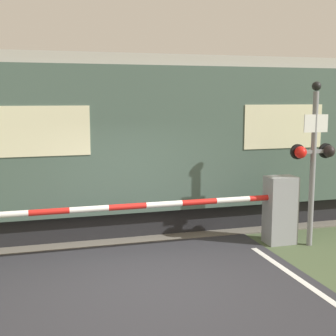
% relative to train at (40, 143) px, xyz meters
% --- Properties ---
extents(ground_plane, '(80.00, 80.00, 0.00)m').
position_rel_train_xyz_m(ground_plane, '(1.70, -3.56, -1.98)').
color(ground_plane, '#475638').
extents(track_bed, '(36.00, 3.20, 0.13)m').
position_rel_train_xyz_m(track_bed, '(1.70, 0.00, -1.96)').
color(track_bed, '#666056').
rests_on(track_bed, ground_plane).
extents(train, '(19.04, 2.78, 3.88)m').
position_rel_train_xyz_m(train, '(0.00, 0.00, 0.00)').
color(train, black).
rests_on(train, ground_plane).
extents(crossing_barrier, '(6.77, 0.44, 1.40)m').
position_rel_train_xyz_m(crossing_barrier, '(4.14, -2.32, -1.24)').
color(crossing_barrier, gray).
rests_on(crossing_barrier, ground_plane).
extents(signal_post, '(0.94, 0.26, 3.30)m').
position_rel_train_xyz_m(signal_post, '(5.21, -2.64, -0.10)').
color(signal_post, gray).
rests_on(signal_post, ground_plane).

